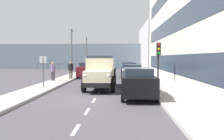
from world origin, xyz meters
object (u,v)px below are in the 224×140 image
traffic_light_near (158,55)px  lamp_post_promenade (72,47)px  car_maroon_oppositeside_0 (88,70)px  car_red_oppositeside_2 (97,66)px  car_grey_kerbside_1 (132,74)px  truck_vintage_cream (100,73)px  car_navy_kerbside_2 (129,70)px  car_white_oppositeside_1 (93,68)px  pedestrian_by_lamp (71,69)px  street_sign (43,66)px  car_teal_kerbside_3 (127,68)px  car_black_kerbside_near (137,82)px  lamp_post_far (87,50)px  pedestrian_strolling (53,70)px

traffic_light_near → lamp_post_promenade: bearing=-49.9°
car_maroon_oppositeside_0 → car_red_oppositeside_2: (-0.00, -10.65, -0.00)m
car_grey_kerbside_1 → car_maroon_oppositeside_0: size_ratio=1.02×
car_maroon_oppositeside_0 → lamp_post_promenade: bearing=-27.0°
truck_vintage_cream → car_navy_kerbside_2: bearing=-105.3°
car_maroon_oppositeside_0 → lamp_post_promenade: size_ratio=0.80×
car_white_oppositeside_1 → pedestrian_by_lamp: 8.50m
car_white_oppositeside_1 → street_sign: size_ratio=1.81×
truck_vintage_cream → car_teal_kerbside_3: bearing=-99.4°
car_navy_kerbside_2 → car_teal_kerbside_3: bearing=-90.0°
car_black_kerbside_near → car_navy_kerbside_2: 11.98m
truck_vintage_cream → car_maroon_oppositeside_0: truck_vintage_cream is taller
street_sign → car_black_kerbside_near: bearing=155.0°
lamp_post_promenade → lamp_post_far: 9.82m
car_grey_kerbside_1 → pedestrian_by_lamp: (6.06, -3.44, 0.28)m
truck_vintage_cream → lamp_post_promenade: 11.45m
lamp_post_far → car_white_oppositeside_1: bearing=108.3°
car_teal_kerbside_3 → car_white_oppositeside_1: size_ratio=1.12×
pedestrian_by_lamp → street_sign: (0.49, 6.46, 0.51)m
car_maroon_oppositeside_0 → car_white_oppositeside_1: 5.49m
pedestrian_strolling → lamp_post_far: 16.00m
traffic_light_near → lamp_post_far: (8.30, -19.94, 1.06)m
car_red_oppositeside_2 → lamp_post_promenade: lamp_post_promenade is taller
pedestrian_strolling → traffic_light_near: (-8.99, 4.13, 1.31)m
pedestrian_by_lamp → lamp_post_far: (0.49, -13.74, 2.36)m
car_white_oppositeside_1 → car_maroon_oppositeside_0: bearing=90.0°
car_maroon_oppositeside_0 → car_red_oppositeside_2: size_ratio=1.00×
car_grey_kerbside_1 → pedestrian_by_lamp: 6.97m
lamp_post_far → street_sign: 20.28m
car_teal_kerbside_3 → car_red_oppositeside_2: size_ratio=1.01×
car_teal_kerbside_3 → traffic_light_near: traffic_light_near is taller
truck_vintage_cream → lamp_post_promenade: (4.36, -10.32, 2.35)m
car_grey_kerbside_1 → car_white_oppositeside_1: 12.76m
truck_vintage_cream → pedestrian_by_lamp: 7.35m
car_maroon_oppositeside_0 → pedestrian_by_lamp: size_ratio=2.57×
pedestrian_strolling → lamp_post_promenade: 6.46m
car_grey_kerbside_1 → car_maroon_oppositeside_0: 7.94m
lamp_post_far → traffic_light_near: bearing=112.6°
pedestrian_by_lamp → car_navy_kerbside_2: bearing=-157.8°
pedestrian_strolling → car_red_oppositeside_2: bearing=-99.0°
traffic_light_near → car_navy_kerbside_2: bearing=-78.6°
car_teal_kerbside_3 → truck_vintage_cream: bearing=80.6°
traffic_light_near → lamp_post_far: bearing=-67.4°
pedestrian_strolling → street_sign: 4.48m
lamp_post_promenade → street_sign: size_ratio=2.48×
truck_vintage_cream → car_black_kerbside_near: bearing=127.8°
truck_vintage_cream → car_navy_kerbside_2: size_ratio=1.28×
car_white_oppositeside_1 → pedestrian_by_lamp: (1.28, 8.40, 0.28)m
car_black_kerbside_near → street_sign: (6.55, -3.05, 0.79)m
car_grey_kerbside_1 → pedestrian_strolling: (7.24, -1.37, 0.26)m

